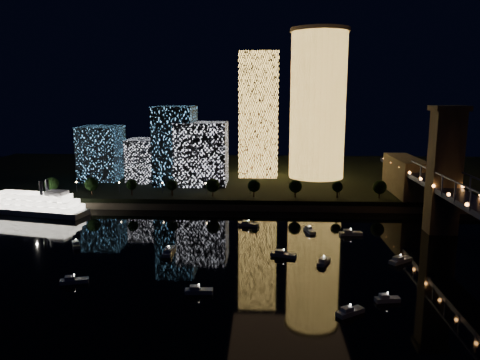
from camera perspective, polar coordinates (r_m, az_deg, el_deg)
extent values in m
plane|color=black|center=(144.30, 4.93, -11.78)|extent=(520.00, 520.00, 0.00)
cube|color=black|center=(298.01, 3.94, 0.50)|extent=(420.00, 160.00, 5.00)
cube|color=#6B5E4C|center=(221.91, 4.25, -3.31)|extent=(420.00, 6.00, 3.00)
cylinder|color=#FBBC50|center=(279.30, 9.45, 8.84)|extent=(32.00, 32.00, 83.57)
cylinder|color=#6B5E4C|center=(281.31, 9.73, 17.58)|extent=(34.00, 34.00, 2.00)
cube|color=#FBBC50|center=(282.92, 2.28, 7.94)|extent=(22.99, 22.99, 73.14)
cube|color=white|center=(256.89, -4.70, 3.25)|extent=(27.60, 23.35, 33.97)
cube|color=#56AAEB|center=(262.27, -7.87, 4.27)|extent=(21.22, 27.59, 42.45)
cube|color=white|center=(271.45, -10.89, 2.42)|extent=(23.89, 21.72, 23.89)
cube|color=#56AAEB|center=(282.49, -16.52, 3.19)|extent=(22.01, 24.21, 30.82)
cube|color=#6B5E4C|center=(198.72, 23.63, 0.79)|extent=(11.00, 9.00, 48.00)
cube|color=#6B5E4C|center=(196.37, 24.18, 7.99)|extent=(13.00, 11.00, 2.00)
cube|color=#6B5E4C|center=(247.49, 19.41, -0.07)|extent=(12.00, 40.00, 23.00)
cube|color=navy|center=(162.75, 26.55, -2.36)|extent=(0.50, 0.50, 7.00)
cube|color=navy|center=(184.49, 23.62, -0.70)|extent=(0.50, 0.50, 7.00)
cube|color=navy|center=(206.73, 21.32, 0.60)|extent=(0.50, 0.50, 7.00)
sphere|color=orange|center=(192.92, 22.52, -0.67)|extent=(1.20, 1.20, 1.20)
sphere|color=orange|center=(235.14, 18.93, 1.48)|extent=(1.20, 1.20, 1.20)
cube|color=silver|center=(235.33, -23.79, -3.46)|extent=(52.32, 22.17, 2.55)
cube|color=white|center=(234.78, -23.84, -2.88)|extent=(47.94, 20.23, 2.34)
cube|color=white|center=(234.28, -23.88, -2.32)|extent=(43.56, 18.30, 2.34)
cube|color=white|center=(233.81, -23.92, -1.76)|extent=(37.11, 15.92, 2.34)
cube|color=silver|center=(225.66, -21.44, -1.48)|extent=(9.65, 8.02, 1.91)
cylinder|color=black|center=(227.40, -23.09, -0.91)|extent=(1.49, 1.49, 6.38)
cylinder|color=black|center=(230.68, -22.44, -0.71)|extent=(1.49, 1.49, 6.38)
cube|color=silver|center=(165.84, -8.67, -8.61)|extent=(3.17, 9.85, 1.20)
cube|color=silver|center=(164.12, -8.79, -8.42)|extent=(2.57, 3.45, 1.00)
sphere|color=white|center=(165.20, -8.69, -7.96)|extent=(0.36, 0.36, 0.36)
cube|color=silver|center=(161.39, 5.33, -9.08)|extent=(9.01, 5.02, 1.20)
cube|color=silver|center=(161.31, 4.89, -8.67)|extent=(3.50, 2.98, 1.00)
sphere|color=white|center=(160.72, 5.34, -8.41)|extent=(0.36, 0.36, 0.36)
cube|color=silver|center=(181.05, -19.36, -7.45)|extent=(5.36, 7.73, 1.20)
cube|color=silver|center=(179.66, -19.36, -7.22)|extent=(2.87, 3.18, 1.00)
sphere|color=white|center=(180.46, -19.40, -6.84)|extent=(0.36, 0.36, 0.36)
cube|color=silver|center=(125.19, 13.28, -15.40)|extent=(7.81, 6.42, 1.20)
cube|color=silver|center=(123.96, 12.91, -15.09)|extent=(3.38, 3.20, 1.00)
sphere|color=white|center=(124.33, 13.33, -14.57)|extent=(0.36, 0.36, 0.36)
cube|color=silver|center=(156.95, 10.17, -9.79)|extent=(5.32, 7.63, 1.20)
cube|color=silver|center=(155.59, 10.05, -9.54)|extent=(2.84, 3.15, 1.00)
sphere|color=white|center=(156.27, 10.20, -9.10)|extent=(0.36, 0.36, 0.36)
cube|color=silver|center=(148.19, -19.53, -11.52)|extent=(8.37, 4.78, 1.20)
cube|color=silver|center=(147.92, -20.03, -11.13)|extent=(3.28, 2.80, 1.00)
sphere|color=white|center=(147.46, -19.58, -10.80)|extent=(0.36, 0.36, 0.36)
cube|color=silver|center=(133.90, -5.03, -13.35)|extent=(7.90, 3.06, 1.20)
cube|color=silver|center=(133.54, -5.55, -12.91)|extent=(2.85, 2.21, 1.00)
sphere|color=white|center=(133.10, -5.04, -12.56)|extent=(0.36, 0.36, 0.36)
cube|color=silver|center=(134.42, 17.53, -13.73)|extent=(6.85, 3.11, 1.20)
cube|color=silver|center=(133.61, 17.16, -13.35)|extent=(2.55, 2.05, 1.00)
sphere|color=white|center=(133.63, 17.58, -12.95)|extent=(0.36, 0.36, 0.36)
cube|color=silver|center=(188.90, 13.36, -6.37)|extent=(9.02, 3.62, 1.20)
cube|color=silver|center=(188.23, 12.98, -6.07)|extent=(3.28, 2.56, 1.00)
sphere|color=white|center=(188.33, 13.38, -5.79)|extent=(0.36, 0.36, 0.36)
cube|color=silver|center=(189.61, 8.47, -6.13)|extent=(4.51, 7.94, 1.20)
cube|color=silver|center=(190.30, 8.35, -5.72)|extent=(2.65, 3.10, 1.00)
sphere|color=white|center=(189.05, 8.49, -5.55)|extent=(0.36, 0.36, 0.36)
cube|color=silver|center=(195.96, 1.05, -5.45)|extent=(8.58, 4.07, 1.20)
cube|color=silver|center=(195.91, 0.69, -5.12)|extent=(3.22, 2.62, 1.00)
sphere|color=white|center=(195.42, 1.05, -4.89)|extent=(0.36, 0.36, 0.36)
cube|color=silver|center=(164.33, 18.97, -9.27)|extent=(8.65, 7.52, 1.20)
cube|color=silver|center=(162.97, 18.72, -9.01)|extent=(3.81, 3.66, 1.00)
sphere|color=white|center=(163.68, 19.02, -8.61)|extent=(0.36, 0.36, 0.36)
cylinder|color=black|center=(249.53, -21.92, -1.21)|extent=(0.70, 0.70, 4.00)
sphere|color=black|center=(248.88, -21.98, -0.42)|extent=(6.90, 6.90, 6.90)
cylinder|color=black|center=(241.81, -17.62, -1.29)|extent=(0.70, 0.70, 4.00)
sphere|color=black|center=(241.14, -17.66, -0.48)|extent=(6.73, 6.73, 6.73)
cylinder|color=black|center=(235.54, -13.06, -1.37)|extent=(0.70, 0.70, 4.00)
sphere|color=black|center=(234.85, -13.09, -0.54)|extent=(5.29, 5.29, 5.29)
cylinder|color=black|center=(230.84, -8.28, -1.45)|extent=(0.70, 0.70, 4.00)
sphere|color=black|center=(230.14, -8.30, -0.60)|extent=(5.19, 5.19, 5.19)
cylinder|color=black|center=(227.81, -3.33, -1.52)|extent=(0.70, 0.70, 4.00)
sphere|color=black|center=(227.09, -3.34, -0.65)|extent=(6.76, 6.76, 6.76)
cylinder|color=black|center=(226.50, 1.70, -1.57)|extent=(0.70, 0.70, 4.00)
sphere|color=black|center=(225.79, 1.71, -0.71)|extent=(6.04, 6.04, 6.04)
cylinder|color=black|center=(226.96, 6.76, -1.62)|extent=(0.70, 0.70, 4.00)
sphere|color=black|center=(226.25, 6.78, -0.75)|extent=(6.41, 6.41, 6.41)
cylinder|color=black|center=(229.17, 11.76, -1.65)|extent=(0.70, 0.70, 4.00)
sphere|color=black|center=(228.46, 11.79, -0.79)|extent=(5.17, 5.17, 5.17)
cylinder|color=black|center=(233.08, 16.62, -1.67)|extent=(0.70, 0.70, 4.00)
sphere|color=black|center=(232.38, 16.67, -0.83)|extent=(6.62, 6.62, 6.62)
cylinder|color=black|center=(250.82, -19.29, -0.86)|extent=(0.24, 0.24, 5.00)
sphere|color=#FFCC7F|center=(250.31, -19.33, -0.23)|extent=(0.70, 0.70, 0.70)
cylinder|color=black|center=(243.36, -14.49, -0.93)|extent=(0.24, 0.24, 5.00)
sphere|color=#FFCC7F|center=(242.83, -14.52, -0.29)|extent=(0.70, 0.70, 0.70)
cylinder|color=black|center=(237.71, -9.42, -1.01)|extent=(0.24, 0.24, 5.00)
sphere|color=#FFCC7F|center=(237.17, -9.44, -0.34)|extent=(0.70, 0.70, 0.70)
cylinder|color=black|center=(234.00, -4.15, -1.07)|extent=(0.24, 0.24, 5.00)
sphere|color=#FFCC7F|center=(233.44, -4.16, -0.40)|extent=(0.70, 0.70, 0.70)
cylinder|color=black|center=(232.32, 1.24, -1.13)|extent=(0.24, 0.24, 5.00)
sphere|color=#FFCC7F|center=(231.76, 1.25, -0.46)|extent=(0.70, 0.70, 0.70)
cylinder|color=black|center=(232.71, 6.67, -1.18)|extent=(0.24, 0.24, 5.00)
sphere|color=#FFCC7F|center=(232.16, 6.68, -0.51)|extent=(0.70, 0.70, 0.70)
cylinder|color=black|center=(235.18, 12.02, -1.22)|extent=(0.24, 0.24, 5.00)
sphere|color=#FFCC7F|center=(234.63, 12.05, -0.55)|extent=(0.70, 0.70, 0.70)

